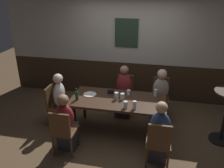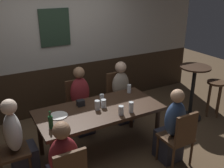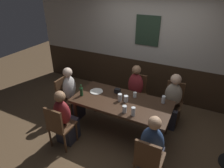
{
  "view_description": "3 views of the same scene",
  "coord_description": "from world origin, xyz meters",
  "px_view_note": "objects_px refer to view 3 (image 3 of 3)",
  "views": [
    {
      "loc": [
        0.69,
        -3.95,
        2.84
      ],
      "look_at": [
        -0.14,
        0.08,
        1.02
      ],
      "focal_mm": 37.14,
      "sensor_mm": 36.0,
      "label": 1
    },
    {
      "loc": [
        -1.49,
        -3.05,
        2.49
      ],
      "look_at": [
        0.21,
        -0.02,
        1.1
      ],
      "focal_mm": 41.27,
      "sensor_mm": 36.0,
      "label": 2
    },
    {
      "loc": [
        1.24,
        -2.84,
        2.76
      ],
      "look_at": [
        -0.24,
        0.08,
        1.0
      ],
      "focal_mm": 31.48,
      "sensor_mm": 36.0,
      "label": 3
    }
  ],
  "objects_px": {
    "pint_glass_amber": "(135,95)",
    "beer_bottle_green": "(81,91)",
    "chair_left_near": "(59,125)",
    "person_right_far": "(171,104)",
    "beer_glass_half": "(126,99)",
    "person_left_near": "(65,121)",
    "pint_glass_pale": "(133,112)",
    "condiment_caddy": "(117,91)",
    "dining_table": "(121,104)",
    "tumbler_short": "(120,98)",
    "chair_head_west": "(66,95)",
    "chair_mid_far": "(137,91)",
    "pint_glass_stout": "(163,100)",
    "highball_clear": "(124,110)",
    "person_mid_far": "(134,95)",
    "plate_white_large": "(96,91)",
    "chair_right_near": "(148,159)",
    "chair_right_far": "(173,100)",
    "person_head_west": "(72,97)",
    "person_right_near": "(152,151)"
  },
  "relations": [
    {
      "from": "chair_right_near",
      "to": "condiment_caddy",
      "type": "relative_size",
      "value": 8.0
    },
    {
      "from": "person_left_near",
      "to": "beer_glass_half",
      "type": "xyz_separation_m",
      "value": [
        0.89,
        0.71,
        0.32
      ]
    },
    {
      "from": "chair_mid_far",
      "to": "pint_glass_pale",
      "type": "distance_m",
      "value": 1.26
    },
    {
      "from": "dining_table",
      "to": "tumbler_short",
      "type": "xyz_separation_m",
      "value": [
        -0.03,
        -0.01,
        0.14
      ]
    },
    {
      "from": "chair_mid_far",
      "to": "chair_right_near",
      "type": "bearing_deg",
      "value": -64.6
    },
    {
      "from": "person_right_far",
      "to": "beer_glass_half",
      "type": "xyz_separation_m",
      "value": [
        -0.73,
        -0.68,
        0.3
      ]
    },
    {
      "from": "dining_table",
      "to": "pint_glass_pale",
      "type": "bearing_deg",
      "value": -41.76
    },
    {
      "from": "pint_glass_pale",
      "to": "condiment_caddy",
      "type": "relative_size",
      "value": 1.44
    },
    {
      "from": "chair_right_far",
      "to": "beer_glass_half",
      "type": "bearing_deg",
      "value": -131.04
    },
    {
      "from": "chair_left_near",
      "to": "highball_clear",
      "type": "height_order",
      "value": "chair_left_near"
    },
    {
      "from": "chair_left_near",
      "to": "plate_white_large",
      "type": "distance_m",
      "value": 0.99
    },
    {
      "from": "dining_table",
      "to": "person_mid_far",
      "type": "bearing_deg",
      "value": 90.0
    },
    {
      "from": "beer_glass_half",
      "to": "pint_glass_stout",
      "type": "bearing_deg",
      "value": 23.55
    },
    {
      "from": "person_head_west",
      "to": "pint_glass_pale",
      "type": "distance_m",
      "value": 1.59
    },
    {
      "from": "chair_right_far",
      "to": "pint_glass_pale",
      "type": "bearing_deg",
      "value": -111.44
    },
    {
      "from": "chair_head_west",
      "to": "person_left_near",
      "type": "xyz_separation_m",
      "value": [
        0.53,
        -0.69,
        -0.03
      ]
    },
    {
      "from": "chair_head_west",
      "to": "pint_glass_stout",
      "type": "distance_m",
      "value": 2.09
    },
    {
      "from": "chair_right_near",
      "to": "person_right_far",
      "type": "bearing_deg",
      "value": 90.0
    },
    {
      "from": "chair_head_west",
      "to": "highball_clear",
      "type": "relative_size",
      "value": 6.72
    },
    {
      "from": "plate_white_large",
      "to": "tumbler_short",
      "type": "bearing_deg",
      "value": -8.92
    },
    {
      "from": "tumbler_short",
      "to": "pint_glass_amber",
      "type": "bearing_deg",
      "value": 50.95
    },
    {
      "from": "dining_table",
      "to": "plate_white_large",
      "type": "relative_size",
      "value": 7.07
    },
    {
      "from": "person_right_far",
      "to": "pint_glass_amber",
      "type": "xyz_separation_m",
      "value": [
        -0.64,
        -0.45,
        0.29
      ]
    },
    {
      "from": "chair_left_near",
      "to": "pint_glass_pale",
      "type": "distance_m",
      "value": 1.32
    },
    {
      "from": "chair_right_near",
      "to": "chair_left_near",
      "type": "xyz_separation_m",
      "value": [
        -1.63,
        0.0,
        0.0
      ]
    },
    {
      "from": "tumbler_short",
      "to": "highball_clear",
      "type": "bearing_deg",
      "value": -52.99
    },
    {
      "from": "dining_table",
      "to": "pint_glass_pale",
      "type": "relative_size",
      "value": 11.63
    },
    {
      "from": "beer_glass_half",
      "to": "person_left_near",
      "type": "bearing_deg",
      "value": -141.64
    },
    {
      "from": "person_head_west",
      "to": "condiment_caddy",
      "type": "distance_m",
      "value": 1.05
    },
    {
      "from": "chair_mid_far",
      "to": "person_mid_far",
      "type": "bearing_deg",
      "value": -90.0
    },
    {
      "from": "chair_left_near",
      "to": "pint_glass_amber",
      "type": "distance_m",
      "value": 1.5
    },
    {
      "from": "beer_glass_half",
      "to": "person_right_far",
      "type": "bearing_deg",
      "value": 42.85
    },
    {
      "from": "person_left_near",
      "to": "pint_glass_stout",
      "type": "xyz_separation_m",
      "value": [
        1.52,
        0.98,
        0.33
      ]
    },
    {
      "from": "chair_mid_far",
      "to": "tumbler_short",
      "type": "xyz_separation_m",
      "value": [
        -0.03,
        -0.86,
        0.31
      ]
    },
    {
      "from": "chair_right_far",
      "to": "highball_clear",
      "type": "distance_m",
      "value": 1.35
    },
    {
      "from": "pint_glass_amber",
      "to": "tumbler_short",
      "type": "bearing_deg",
      "value": -129.05
    },
    {
      "from": "person_right_near",
      "to": "plate_white_large",
      "type": "bearing_deg",
      "value": 151.21
    },
    {
      "from": "pint_glass_amber",
      "to": "chair_mid_far",
      "type": "bearing_deg",
      "value": 105.56
    },
    {
      "from": "chair_head_west",
      "to": "beer_glass_half",
      "type": "xyz_separation_m",
      "value": [
        1.42,
        0.01,
        0.3
      ]
    },
    {
      "from": "person_right_far",
      "to": "pint_glass_stout",
      "type": "xyz_separation_m",
      "value": [
        -0.1,
        -0.41,
        0.31
      ]
    },
    {
      "from": "pint_glass_amber",
      "to": "beer_bottle_green",
      "type": "xyz_separation_m",
      "value": [
        -0.95,
        -0.42,
        0.05
      ]
    },
    {
      "from": "chair_right_far",
      "to": "beer_bottle_green",
      "type": "xyz_separation_m",
      "value": [
        -1.59,
        -1.03,
        0.34
      ]
    },
    {
      "from": "chair_head_west",
      "to": "condiment_caddy",
      "type": "distance_m",
      "value": 1.2
    },
    {
      "from": "highball_clear",
      "to": "beer_bottle_green",
      "type": "relative_size",
      "value": 0.55
    },
    {
      "from": "dining_table",
      "to": "beer_bottle_green",
      "type": "bearing_deg",
      "value": -167.09
    },
    {
      "from": "plate_white_large",
      "to": "beer_bottle_green",
      "type": "bearing_deg",
      "value": -124.71
    },
    {
      "from": "chair_right_near",
      "to": "pint_glass_pale",
      "type": "bearing_deg",
      "value": 130.37
    },
    {
      "from": "chair_right_far",
      "to": "tumbler_short",
      "type": "xyz_separation_m",
      "value": [
        -0.85,
        -0.86,
        0.31
      ]
    },
    {
      "from": "chair_head_west",
      "to": "chair_mid_far",
      "type": "relative_size",
      "value": 1.0
    },
    {
      "from": "person_right_near",
      "to": "person_head_west",
      "type": "height_order",
      "value": "person_head_west"
    }
  ]
}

